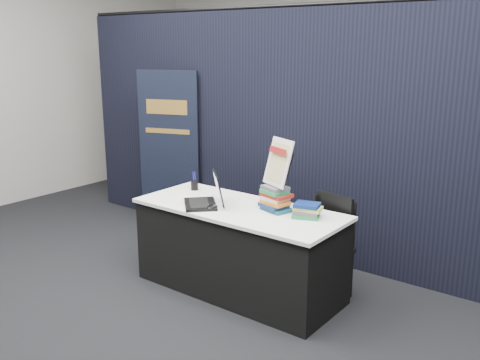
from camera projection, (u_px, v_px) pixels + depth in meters
The scene contains 15 objects.
floor at pixel (197, 314), 4.22m from camera, with size 8.00×8.00×0.00m, color black.
wall_back at pixel (403, 69), 6.86m from camera, with size 8.00×0.02×3.50m, color #A6A39D.
drape_partition at pixel (305, 137), 5.15m from camera, with size 6.00×0.08×2.40m, color black.
display_table at pixel (239, 249), 4.55m from camera, with size 1.80×0.75×0.75m.
laptop at pixel (204, 197), 4.53m from camera, with size 0.44×0.50×0.28m.
mouse at pixel (212, 207), 4.39m from camera, with size 0.08×0.13×0.04m, color black.
brochure_left at pixel (166, 199), 4.70m from camera, with size 0.33×0.23×0.00m, color white.
brochure_mid at pixel (173, 199), 4.68m from camera, with size 0.32×0.23×0.00m, color silver.
brochure_right at pixel (186, 199), 4.68m from camera, with size 0.29×0.21×0.00m, color white.
pen_cup at pixel (194, 185), 4.98m from camera, with size 0.07×0.07×0.09m, color black.
book_stack_tall at pixel (276, 198), 4.35m from camera, with size 0.25×0.21×0.20m.
book_stack_short at pixel (307, 210), 4.19m from camera, with size 0.24×0.21×0.12m.
info_sign at pixel (278, 163), 4.30m from camera, with size 0.31×0.22×0.40m.
pullup_banner at pixel (169, 159), 6.07m from camera, with size 0.75×0.35×1.80m.
stacking_chair at pixel (324, 243), 4.39m from camera, with size 0.47×0.48×0.87m.
Camera 1 is at (2.60, -2.83, 2.08)m, focal length 40.00 mm.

